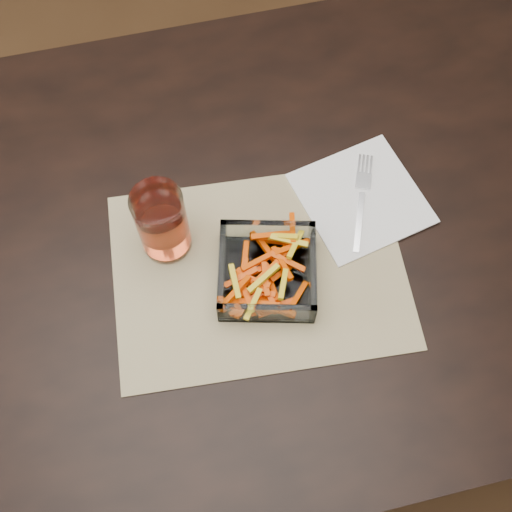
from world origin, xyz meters
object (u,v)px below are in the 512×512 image
object	(u,v)px
glass_bowl	(267,272)
tumbler	(162,224)
dining_table	(186,267)
fork	(361,198)

from	to	relation	value
glass_bowl	tumbler	world-z (taller)	tumbler
dining_table	glass_bowl	size ratio (longest dim) A/B	9.14
tumbler	fork	world-z (taller)	tumbler
dining_table	fork	bearing A→B (deg)	1.98
tumbler	dining_table	bearing A→B (deg)	-20.20
dining_table	tumbler	bearing A→B (deg)	159.80
dining_table	tumbler	world-z (taller)	tumbler
tumbler	fork	size ratio (longest dim) A/B	0.78
fork	dining_table	bearing A→B (deg)	-155.84
tumbler	fork	distance (m)	0.33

